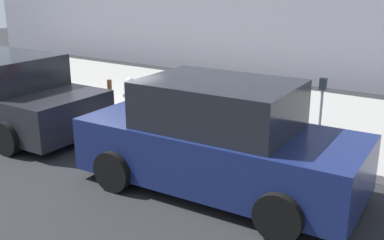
# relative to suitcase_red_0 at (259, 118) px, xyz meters

# --- Properties ---
(ground_plane) EXTENTS (40.00, 40.00, 0.00)m
(ground_plane) POSITION_rel_suitcase_red_0_xyz_m (3.92, 0.67, -0.51)
(ground_plane) COLOR black
(sidewalk_curb) EXTENTS (18.00, 5.00, 0.14)m
(sidewalk_curb) POSITION_rel_suitcase_red_0_xyz_m (3.92, -1.83, -0.44)
(sidewalk_curb) COLOR gray
(sidewalk_curb) RESTS_ON ground_plane
(suitcase_red_0) EXTENTS (0.50, 0.26, 0.99)m
(suitcase_red_0) POSITION_rel_suitcase_red_0_xyz_m (0.00, 0.00, 0.00)
(suitcase_red_0) COLOR red
(suitcase_red_0) RESTS_ON sidewalk_curb
(suitcase_navy_1) EXTENTS (0.35, 0.22, 0.58)m
(suitcase_navy_1) POSITION_rel_suitcase_red_0_xyz_m (0.50, 0.11, -0.10)
(suitcase_navy_1) COLOR navy
(suitcase_navy_1) RESTS_ON sidewalk_curb
(suitcase_teal_2) EXTENTS (0.45, 0.21, 0.63)m
(suitcase_teal_2) POSITION_rel_suitcase_red_0_xyz_m (0.98, 0.01, -0.08)
(suitcase_teal_2) COLOR #0F606B
(suitcase_teal_2) RESTS_ON sidewalk_curb
(suitcase_black_3) EXTENTS (0.42, 0.19, 0.92)m
(suitcase_black_3) POSITION_rel_suitcase_red_0_xyz_m (1.49, 0.13, -0.04)
(suitcase_black_3) COLOR black
(suitcase_black_3) RESTS_ON sidewalk_curb
(suitcase_silver_4) EXTENTS (0.44, 0.23, 1.07)m
(suitcase_silver_4) POSITION_rel_suitcase_red_0_xyz_m (2.00, 0.06, 0.01)
(suitcase_silver_4) COLOR #9EA0A8
(suitcase_silver_4) RESTS_ON sidewalk_curb
(suitcase_olive_5) EXTENTS (0.46, 0.23, 0.68)m
(suitcase_olive_5) POSITION_rel_suitcase_red_0_xyz_m (2.51, 0.11, -0.05)
(suitcase_olive_5) COLOR #59601E
(suitcase_olive_5) RESTS_ON sidewalk_curb
(fire_hydrant) EXTENTS (0.39, 0.21, 0.80)m
(fire_hydrant) POSITION_rel_suitcase_red_0_xyz_m (3.27, 0.08, 0.05)
(fire_hydrant) COLOR #99999E
(fire_hydrant) RESTS_ON sidewalk_curb
(bollard_post) EXTENTS (0.11, 0.11, 0.72)m
(bollard_post) POSITION_rel_suitcase_red_0_xyz_m (3.77, 0.23, -0.01)
(bollard_post) COLOR brown
(bollard_post) RESTS_ON sidewalk_curb
(parking_meter) EXTENTS (0.12, 0.09, 1.27)m
(parking_meter) POSITION_rel_suitcase_red_0_xyz_m (-1.16, -0.17, 0.46)
(parking_meter) COLOR slate
(parking_meter) RESTS_ON sidewalk_curb
(parked_car_navy_0) EXTENTS (4.35, 2.10, 1.71)m
(parked_car_navy_0) POSITION_rel_suitcase_red_0_xyz_m (-0.43, 2.27, 0.29)
(parked_car_navy_0) COLOR #141E4C
(parked_car_navy_0) RESTS_ON ground_plane
(parked_car_charcoal_1) EXTENTS (4.77, 2.21, 1.61)m
(parked_car_charcoal_1) POSITION_rel_suitcase_red_0_xyz_m (4.98, 2.27, 0.25)
(parked_car_charcoal_1) COLOR black
(parked_car_charcoal_1) RESTS_ON ground_plane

